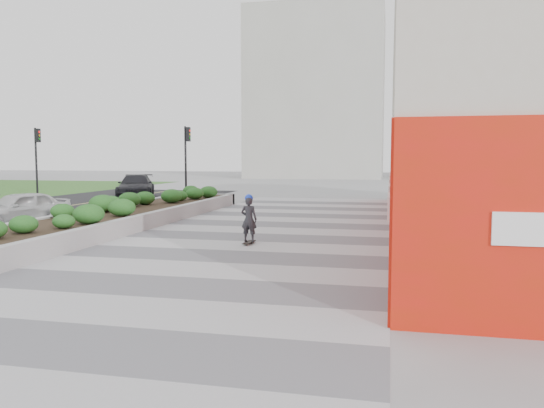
{
  "coord_description": "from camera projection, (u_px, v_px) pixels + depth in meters",
  "views": [
    {
      "loc": [
        3.96,
        -10.6,
        2.44
      ],
      "look_at": [
        0.61,
        4.38,
        1.1
      ],
      "focal_mm": 35.0,
      "sensor_mm": 36.0,
      "label": 1
    }
  ],
  "objects": [
    {
      "name": "ground",
      "position": [
        200.0,
        272.0,
        11.38
      ],
      "size": [
        160.0,
        160.0,
        0.0
      ],
      "primitive_type": "plane",
      "color": "gray",
      "rests_on": "ground"
    },
    {
      "name": "planter",
      "position": [
        124.0,
        213.0,
        19.34
      ],
      "size": [
        3.0,
        18.0,
        0.9
      ],
      "color": "#9E9EA0",
      "rests_on": "ground"
    },
    {
      "name": "car_dark",
      "position": [
        136.0,
        186.0,
        32.15
      ],
      "size": [
        3.65,
        5.29,
        1.42
      ],
      "primitive_type": "imported",
      "rotation": [
        0.0,
        0.0,
        0.38
      ],
      "color": "black",
      "rests_on": "ground"
    },
    {
      "name": "car_white",
      "position": [
        19.0,
        209.0,
        19.03
      ],
      "size": [
        2.76,
        3.92,
        1.24
      ],
      "primitive_type": "imported",
      "rotation": [
        0.0,
        0.0,
        -0.4
      ],
      "color": "silver",
      "rests_on": "ground"
    },
    {
      "name": "traffic_signal_near",
      "position": [
        187.0,
        152.0,
        29.72
      ],
      "size": [
        0.33,
        0.28,
        4.2
      ],
      "color": "black",
      "rests_on": "ground"
    },
    {
      "name": "building",
      "position": [
        481.0,
        113.0,
        18.25
      ],
      "size": [
        6.04,
        24.08,
        8.0
      ],
      "color": "#BCB0A0",
      "rests_on": "ground"
    },
    {
      "name": "distant_bldg_north_l",
      "position": [
        317.0,
        96.0,
        65.07
      ],
      "size": [
        16.0,
        12.0,
        20.0
      ],
      "primitive_type": "cube",
      "color": "#ADAAA3",
      "rests_on": "ground"
    },
    {
      "name": "skateboarder",
      "position": [
        249.0,
        219.0,
        14.91
      ],
      "size": [
        0.49,
        0.73,
        1.43
      ],
      "rotation": [
        0.0,
        0.0,
        -0.05
      ],
      "color": "beige",
      "rests_on": "ground"
    },
    {
      "name": "distant_bldg_north_r",
      "position": [
        484.0,
        80.0,
        65.41
      ],
      "size": [
        14.0,
        10.0,
        24.0
      ],
      "primitive_type": "cube",
      "color": "#ADAAA3",
      "rests_on": "ground"
    },
    {
      "name": "traffic_signal_far",
      "position": [
        37.0,
        152.0,
        31.24
      ],
      "size": [
        0.33,
        0.28,
        4.2
      ],
      "color": "black",
      "rests_on": "ground"
    },
    {
      "name": "manhole_cover",
      "position": [
        257.0,
        249.0,
        14.19
      ],
      "size": [
        0.44,
        0.44,
        0.01
      ],
      "primitive_type": "cylinder",
      "color": "#595654",
      "rests_on": "ground"
    },
    {
      "name": "walkway",
      "position": [
        239.0,
        248.0,
        14.3
      ],
      "size": [
        8.0,
        36.0,
        0.01
      ],
      "primitive_type": "cube",
      "color": "#A8A8AD",
      "rests_on": "ground"
    }
  ]
}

